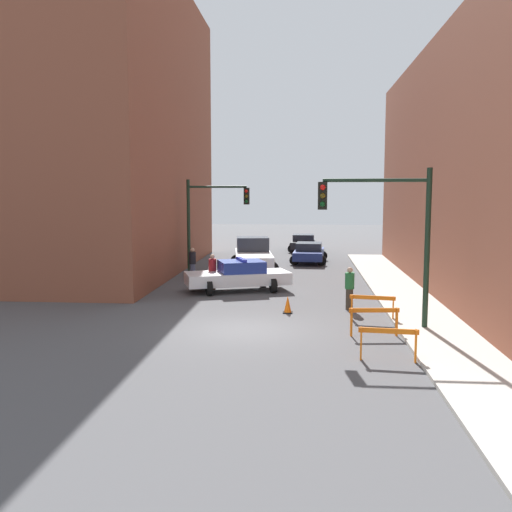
# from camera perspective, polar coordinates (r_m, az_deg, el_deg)

# --- Properties ---
(ground_plane) EXTENTS (120.00, 120.00, 0.00)m
(ground_plane) POSITION_cam_1_polar(r_m,az_deg,el_deg) (19.04, -1.07, -7.39)
(ground_plane) COLOR #4C4C4F
(sidewalk_right) EXTENTS (2.40, 44.00, 0.12)m
(sidewalk_right) POSITION_cam_1_polar(r_m,az_deg,el_deg) (19.41, 17.61, -7.24)
(sidewalk_right) COLOR #B2ADA3
(sidewalk_right) RESTS_ON ground_plane
(building_corner_left) EXTENTS (14.00, 20.00, 16.23)m
(building_corner_left) POSITION_cam_1_polar(r_m,az_deg,el_deg) (35.42, -18.75, 11.92)
(building_corner_left) COLOR brown
(building_corner_left) RESTS_ON ground_plane
(traffic_light_near) EXTENTS (3.64, 0.35, 5.20)m
(traffic_light_near) POSITION_cam_1_polar(r_m,az_deg,el_deg) (19.02, 13.37, 3.19)
(traffic_light_near) COLOR black
(traffic_light_near) RESTS_ON sidewalk_right
(traffic_light_far) EXTENTS (3.44, 0.35, 5.20)m
(traffic_light_far) POSITION_cam_1_polar(r_m,az_deg,el_deg) (31.23, -4.80, 4.33)
(traffic_light_far) COLOR black
(traffic_light_far) RESTS_ON ground_plane
(police_car) EXTENTS (5.05, 3.30, 1.52)m
(police_car) POSITION_cam_1_polar(r_m,az_deg,el_deg) (26.13, -1.76, -1.96)
(police_car) COLOR white
(police_car) RESTS_ON ground_plane
(white_truck) EXTENTS (3.08, 5.61, 1.90)m
(white_truck) POSITION_cam_1_polar(r_m,az_deg,el_deg) (32.57, -0.28, 0.05)
(white_truck) COLOR silver
(white_truck) RESTS_ON ground_plane
(parked_car_near) EXTENTS (2.45, 4.40, 1.31)m
(parked_car_near) POSITION_cam_1_polar(r_m,az_deg,el_deg) (36.55, 5.33, 0.37)
(parked_car_near) COLOR navy
(parked_car_near) RESTS_ON ground_plane
(parked_car_mid) EXTENTS (2.33, 4.34, 1.31)m
(parked_car_mid) POSITION_cam_1_polar(r_m,az_deg,el_deg) (43.53, 4.77, 1.36)
(parked_car_mid) COLOR black
(parked_car_mid) RESTS_ON ground_plane
(pedestrian_crossing) EXTENTS (0.49, 0.49, 1.66)m
(pedestrian_crossing) POSITION_cam_1_polar(r_m,az_deg,el_deg) (26.56, -4.37, -1.54)
(pedestrian_crossing) COLOR #382D23
(pedestrian_crossing) RESTS_ON ground_plane
(pedestrian_corner) EXTENTS (0.37, 0.37, 1.66)m
(pedestrian_corner) POSITION_cam_1_polar(r_m,az_deg,el_deg) (29.66, -6.37, -0.72)
(pedestrian_corner) COLOR #474C66
(pedestrian_corner) RESTS_ON ground_plane
(pedestrian_sidewalk) EXTENTS (0.49, 0.49, 1.66)m
(pedestrian_sidewalk) POSITION_cam_1_polar(r_m,az_deg,el_deg) (22.33, 9.34, -3.14)
(pedestrian_sidewalk) COLOR #382D23
(pedestrian_sidewalk) RESTS_ON ground_plane
(barrier_front) EXTENTS (1.60, 0.31, 0.90)m
(barrier_front) POSITION_cam_1_polar(r_m,az_deg,el_deg) (15.91, 13.09, -8.06)
(barrier_front) COLOR orange
(barrier_front) RESTS_ON ground_plane
(barrier_mid) EXTENTS (1.60, 0.31, 0.90)m
(barrier_mid) POSITION_cam_1_polar(r_m,az_deg,el_deg) (18.49, 11.73, -5.98)
(barrier_mid) COLOR orange
(barrier_mid) RESTS_ON ground_plane
(barrier_back) EXTENTS (1.58, 0.42, 0.90)m
(barrier_back) POSITION_cam_1_polar(r_m,az_deg,el_deg) (20.62, 11.56, -4.68)
(barrier_back) COLOR orange
(barrier_back) RESTS_ON ground_plane
(traffic_cone) EXTENTS (0.36, 0.36, 0.66)m
(traffic_cone) POSITION_cam_1_polar(r_m,az_deg,el_deg) (21.55, 3.19, -4.88)
(traffic_cone) COLOR black
(traffic_cone) RESTS_ON ground_plane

